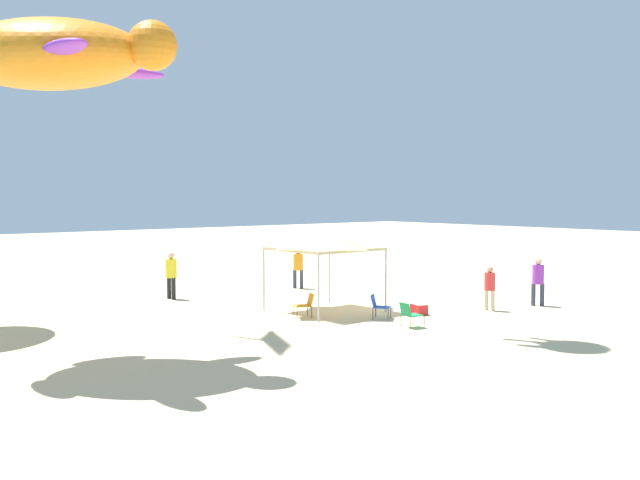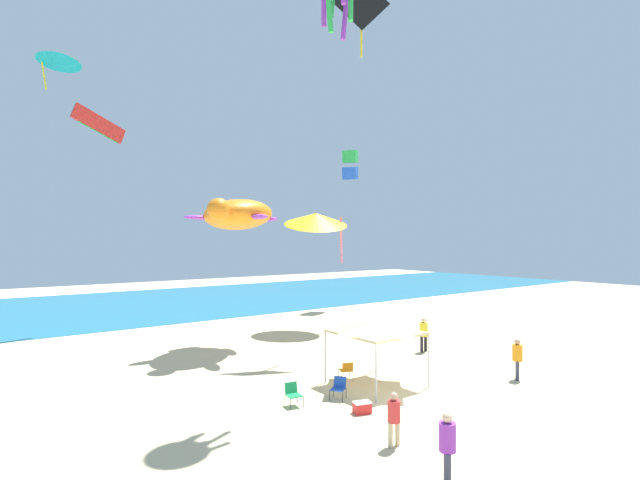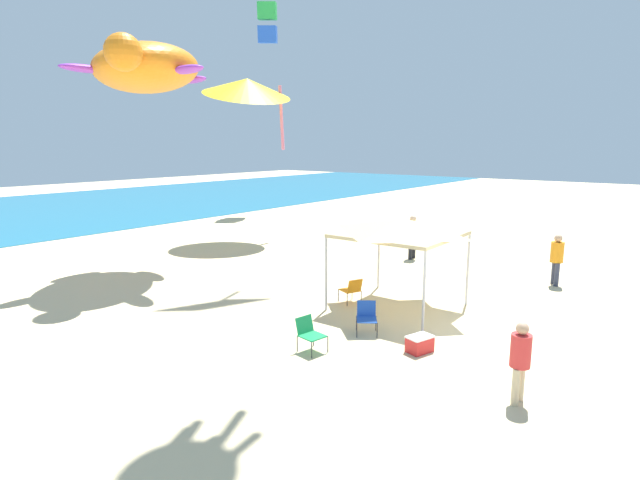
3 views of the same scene
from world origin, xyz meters
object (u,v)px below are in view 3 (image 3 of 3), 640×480
at_px(folding_chair_right_of_tent, 309,332).
at_px(cooler_box, 420,344).
at_px(folding_chair_facing_ocean, 367,315).
at_px(person_far_stroller, 413,233).
at_px(folding_chair_near_cooler, 352,289).
at_px(person_near_umbrella, 557,256).
at_px(canopy_tent, 399,228).
at_px(kite_turtle_orange, 146,68).
at_px(person_beachcomber, 520,356).
at_px(kite_delta_yellow, 247,87).
at_px(kite_box_green, 267,23).

bearing_deg(folding_chair_right_of_tent, cooler_box, -44.37).
height_order(folding_chair_facing_ocean, person_far_stroller, person_far_stroller).
xyz_separation_m(folding_chair_near_cooler, person_near_umbrella, (6.15, -4.50, 0.59)).
bearing_deg(canopy_tent, cooler_box, -141.85).
height_order(folding_chair_near_cooler, kite_turtle_orange, kite_turtle_orange).
distance_m(canopy_tent, folding_chair_right_of_tent, 4.67).
distance_m(person_beachcomber, kite_delta_yellow, 20.04).
bearing_deg(kite_turtle_orange, person_beachcomber, 40.72).
height_order(person_far_stroller, kite_box_green, kite_box_green).
xyz_separation_m(folding_chair_right_of_tent, person_near_umbrella, (9.83, -3.24, 0.59)).
distance_m(folding_chair_near_cooler, kite_delta_yellow, 14.08).
distance_m(folding_chair_right_of_tent, folding_chair_facing_ocean, 1.91).
bearing_deg(folding_chair_right_of_tent, folding_chair_near_cooler, 28.57).
xyz_separation_m(canopy_tent, kite_turtle_orange, (-1.48, 10.08, 5.23)).
bearing_deg(folding_chair_near_cooler, person_beachcomber, 84.97).
relative_size(folding_chair_right_of_tent, cooler_box, 1.15).
relative_size(folding_chair_facing_ocean, kite_delta_yellow, 0.13).
height_order(person_near_umbrella, person_beachcomber, person_near_umbrella).
distance_m(canopy_tent, kite_delta_yellow, 14.01).
bearing_deg(person_near_umbrella, folding_chair_near_cooler, -66.48).
bearing_deg(cooler_box, folding_chair_right_of_tent, 125.92).
bearing_deg(kite_box_green, person_far_stroller, 114.80).
bearing_deg(person_near_umbrella, kite_turtle_orange, -92.21).
distance_m(folding_chair_right_of_tent, kite_box_green, 29.92).
bearing_deg(cooler_box, kite_turtle_orange, 84.45).
distance_m(kite_turtle_orange, kite_delta_yellow, 7.13).
distance_m(folding_chair_near_cooler, kite_turtle_orange, 11.41).
relative_size(folding_chair_right_of_tent, person_beachcomber, 0.50).
xyz_separation_m(kite_turtle_orange, kite_delta_yellow, (6.92, 1.72, 0.01)).
bearing_deg(folding_chair_facing_ocean, kite_box_green, 103.73).
bearing_deg(person_far_stroller, person_beachcomber, -146.41).
xyz_separation_m(person_far_stroller, kite_turtle_orange, (-7.75, 7.31, 6.58)).
bearing_deg(folding_chair_right_of_tent, person_far_stroller, 24.27).
relative_size(canopy_tent, kite_box_green, 1.13).
bearing_deg(kite_turtle_orange, kite_delta_yellow, 153.27).
xyz_separation_m(canopy_tent, person_beachcomber, (-3.72, -4.70, -1.52)).
xyz_separation_m(folding_chair_near_cooler, person_beachcomber, (-3.17, -6.01, 0.48)).
relative_size(folding_chair_near_cooler, person_near_umbrella, 0.45).
distance_m(kite_box_green, kite_delta_yellow, 13.22).
distance_m(cooler_box, kite_box_green, 30.53).
bearing_deg(cooler_box, person_far_stroller, 28.61).
xyz_separation_m(canopy_tent, kite_box_green, (14.84, 19.17, 10.90)).
bearing_deg(folding_chair_facing_ocean, kite_turtle_orange, 140.24).
xyz_separation_m(canopy_tent, kite_delta_yellow, (5.43, 11.80, 5.24)).
bearing_deg(kite_turtle_orange, person_near_umbrella, 77.41).
distance_m(cooler_box, person_far_stroller, 10.22).
bearing_deg(kite_delta_yellow, folding_chair_near_cooler, 89.77).
distance_m(folding_chair_right_of_tent, person_beachcomber, 4.80).
xyz_separation_m(canopy_tent, person_near_umbrella, (5.60, -3.19, -1.41)).
xyz_separation_m(person_beachcomber, kite_turtle_orange, (2.23, 14.78, 6.75)).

